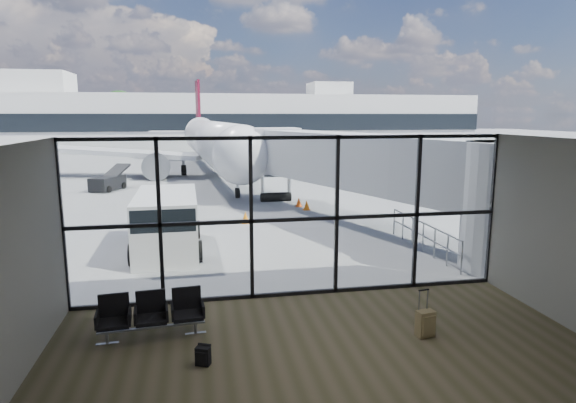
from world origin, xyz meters
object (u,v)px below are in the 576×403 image
object	(u,v)px
service_van	(167,223)
mobile_stairs	(23,196)
suitcase	(426,323)
belt_loader	(109,182)
airliner	(213,142)
seating_row	(151,312)
backpack	(203,356)

from	to	relation	value
service_van	mobile_stairs	world-z (taller)	mobile_stairs
suitcase	service_van	bearing A→B (deg)	116.84
belt_loader	mobile_stairs	bearing A→B (deg)	-105.40
suitcase	airliner	distance (m)	33.29
seating_row	service_van	size ratio (longest dim) A/B	0.47
airliner	mobile_stairs	xyz separation A→B (m)	(-11.15, -13.40, -2.20)
suitcase	belt_loader	distance (m)	26.84
seating_row	service_van	world-z (taller)	service_van
airliner	mobile_stairs	distance (m)	17.57
seating_row	backpack	distance (m)	1.96
belt_loader	seating_row	bearing A→B (deg)	-55.59
seating_row	service_van	distance (m)	7.11
airliner	service_van	world-z (taller)	airliner
belt_loader	mobile_stairs	size ratio (longest dim) A/B	1.08
suitcase	belt_loader	size ratio (longest dim) A/B	0.30
suitcase	service_van	distance (m)	10.39
airliner	belt_loader	distance (m)	11.47
service_van	mobile_stairs	bearing A→B (deg)	126.11
backpack	belt_loader	world-z (taller)	belt_loader
seating_row	belt_loader	world-z (taller)	belt_loader
backpack	mobile_stairs	bearing A→B (deg)	138.84
suitcase	mobile_stairs	bearing A→B (deg)	117.10
airliner	service_van	size ratio (longest dim) A/B	6.90
seating_row	backpack	size ratio (longest dim) A/B	5.51
suitcase	backpack	bearing A→B (deg)	173.96
backpack	service_van	size ratio (longest dim) A/B	0.09
service_van	belt_loader	size ratio (longest dim) A/B	1.37
airliner	seating_row	bearing A→B (deg)	-98.76
airliner	belt_loader	size ratio (longest dim) A/B	9.41
backpack	suitcase	size ratio (longest dim) A/B	0.39
backpack	suitcase	bearing A→B (deg)	26.66
seating_row	mobile_stairs	bearing A→B (deg)	110.31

